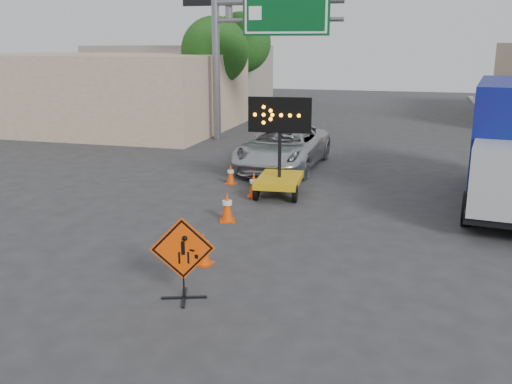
% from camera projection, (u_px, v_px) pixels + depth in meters
% --- Properties ---
extents(ground, '(100.00, 100.00, 0.00)m').
position_uv_depth(ground, '(222.00, 325.00, 9.58)').
color(ground, '#2D2D30').
rests_on(ground, ground).
extents(storefront_left_near, '(14.00, 10.00, 4.00)m').
position_uv_depth(storefront_left_near, '(101.00, 91.00, 31.38)').
color(storefront_left_near, '#C3AC8D').
rests_on(storefront_left_near, ground).
extents(storefront_left_far, '(12.00, 10.00, 4.40)m').
position_uv_depth(storefront_left_far, '(183.00, 74.00, 44.62)').
color(storefront_left_far, gray).
rests_on(storefront_left_far, ground).
extents(highway_gantry, '(6.18, 0.38, 6.90)m').
position_uv_depth(highway_gantry, '(258.00, 32.00, 26.17)').
color(highway_gantry, slate).
rests_on(highway_gantry, ground).
extents(tree_left_near, '(3.71, 3.71, 6.03)m').
position_uv_depth(tree_left_near, '(215.00, 51.00, 31.11)').
color(tree_left_near, '#46361E').
rests_on(tree_left_near, ground).
extents(tree_left_far, '(4.10, 4.10, 6.66)m').
position_uv_depth(tree_left_far, '(241.00, 43.00, 38.71)').
color(tree_left_far, '#46361E').
rests_on(tree_left_far, ground).
extents(construction_sign, '(1.13, 0.81, 1.58)m').
position_uv_depth(construction_sign, '(183.00, 256.00, 10.36)').
color(construction_sign, black).
rests_on(construction_sign, ground).
extents(arrow_board, '(1.92, 2.23, 3.03)m').
position_uv_depth(arrow_board, '(279.00, 174.00, 17.60)').
color(arrow_board, '#D4A00B').
rests_on(arrow_board, ground).
extents(pickup_truck, '(2.87, 5.86, 1.60)m').
position_uv_depth(pickup_truck, '(283.00, 147.00, 21.41)').
color(pickup_truck, silver).
rests_on(pickup_truck, ground).
extents(cone_a, '(0.43, 0.43, 0.73)m').
position_uv_depth(cone_a, '(203.00, 248.00, 12.11)').
color(cone_a, '#E64204').
rests_on(cone_a, ground).
extents(cone_b, '(0.52, 0.52, 0.80)m').
position_uv_depth(cone_b, '(227.00, 207.00, 15.06)').
color(cone_b, '#E64204').
rests_on(cone_b, ground).
extents(cone_c, '(0.49, 0.49, 0.77)m').
position_uv_depth(cone_c, '(254.00, 185.00, 17.46)').
color(cone_c, '#E64204').
rests_on(cone_c, ground).
extents(cone_d, '(0.45, 0.45, 0.67)m').
position_uv_depth(cone_d, '(231.00, 174.00, 19.09)').
color(cone_d, '#E64204').
rests_on(cone_d, ground).
extents(cone_e, '(0.46, 0.46, 0.74)m').
position_uv_depth(cone_e, '(266.00, 164.00, 20.57)').
color(cone_e, '#E64204').
rests_on(cone_e, ground).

